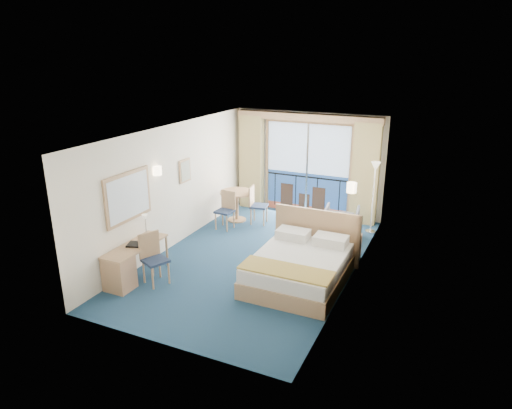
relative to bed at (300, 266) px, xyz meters
The scene contains 22 objects.
floor 1.32m from the bed, 154.90° to the left, with size 6.50×6.50×0.00m, color navy.
room_walls 1.94m from the bed, 154.90° to the left, with size 4.04×6.54×2.72m.
balcony_door 4.02m from the bed, 107.21° to the left, with size 2.36×0.03×2.52m.
curtain_left 4.61m from the bed, 126.85° to the left, with size 0.65×0.22×2.55m, color tan.
curtain_right 3.76m from the bed, 83.80° to the left, with size 0.65×0.22×2.55m, color tan.
pelmet 4.44m from the bed, 107.63° to the left, with size 3.80×0.25×0.18m, color tan.
mirror 3.50m from the bed, 162.98° to the right, with size 0.05×1.25×0.95m.
wall_print 3.52m from the bed, 162.40° to the left, with size 0.04×0.42×0.52m.
sconce_left 3.46m from the bed, behind, with size 0.18×0.18×0.18m, color beige.
sconce_right 1.77m from the bed, 26.62° to the left, with size 0.18×0.18×0.18m, color beige.
bed is the anchor object (origin of this frame).
nightstand 1.50m from the bed, 65.68° to the left, with size 0.41×0.39×0.54m, color tan.
phone 1.52m from the bed, 65.28° to the left, with size 0.20×0.15×0.09m, color white.
armchair 2.52m from the bed, 87.01° to the left, with size 0.77×0.79×0.72m, color #494D59.
floor_lamp 3.31m from the bed, 76.74° to the left, with size 0.24×0.24×1.74m.
desk 3.29m from the bed, 151.96° to the right, with size 0.50×1.44×0.68m.
desk_chair 2.77m from the bed, 155.23° to the right, with size 0.56×0.55×0.97m.
folder 3.10m from the bed, 158.29° to the right, with size 0.36×0.27×0.03m, color black.
desk_lamp 3.12m from the bed, 165.91° to the right, with size 0.12×0.12×0.45m.
round_table 3.57m from the bed, 136.47° to the left, with size 0.86×0.86×0.78m.
table_chair_a 3.23m from the bed, 129.70° to the left, with size 0.48×0.48×0.96m.
table_chair_b 3.21m from the bed, 143.83° to the left, with size 0.42×0.43×0.93m.
Camera 1 is at (3.63, -7.94, 4.16)m, focal length 32.00 mm.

